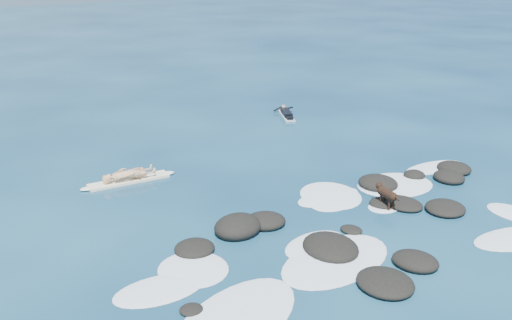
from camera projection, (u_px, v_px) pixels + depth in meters
ground at (334, 227)px, 16.77m from camera, size 160.00×160.00×0.00m
reef_rocks at (358, 218)px, 17.12m from camera, size 13.25×6.58×0.64m
breaking_foam at (343, 232)px, 16.47m from camera, size 14.67×7.71×0.12m
standing_surfer_rig at (127, 162)px, 19.78m from camera, size 3.41×0.79×1.94m
paddling_surfer_rig at (286, 114)px, 27.96m from camera, size 1.44×2.21×0.40m
dog at (386, 193)px, 17.86m from camera, size 0.40×1.19×0.75m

